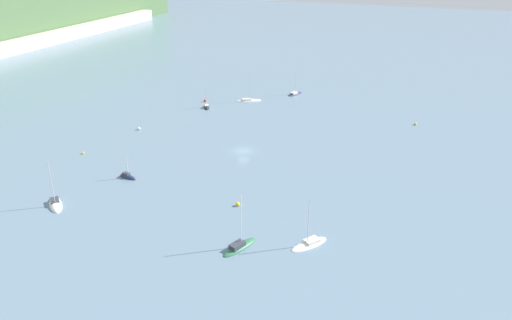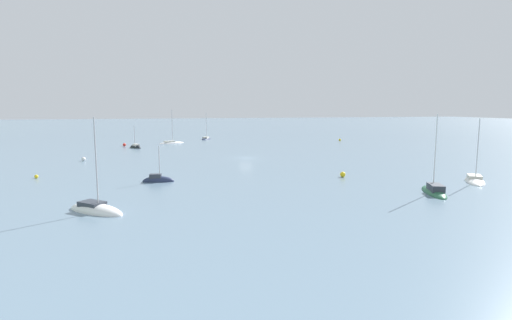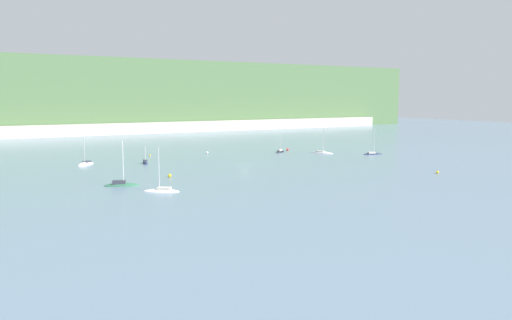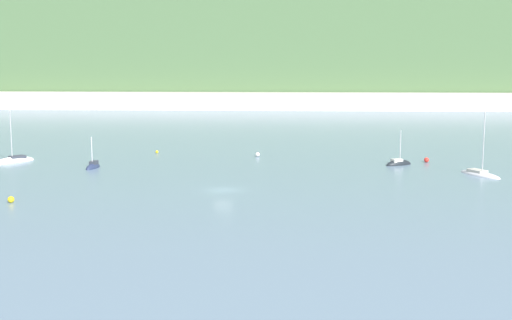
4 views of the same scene
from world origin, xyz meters
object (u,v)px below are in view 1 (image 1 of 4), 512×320
at_px(sailboat_1, 128,177).
at_px(sailboat_3, 309,244).
at_px(sailboat_4, 207,107).
at_px(sailboat_6, 240,247).
at_px(mooring_buoy_3, 139,128).
at_px(sailboat_5, 56,205).
at_px(sailboat_0, 249,101).
at_px(sailboat_2, 295,94).
at_px(mooring_buoy_4, 238,204).
at_px(mooring_buoy_0, 83,153).
at_px(mooring_buoy_2, 205,100).
at_px(mooring_buoy_1, 415,124).

bearing_deg(sailboat_1, sailboat_3, -4.65).
distance_m(sailboat_4, sailboat_6, 76.72).
bearing_deg(mooring_buoy_3, sailboat_4, -19.66).
xyz_separation_m(sailboat_3, sailboat_5, (-4.72, 50.16, -0.02)).
relative_size(sailboat_0, sailboat_1, 1.76).
bearing_deg(sailboat_2, sailboat_0, 159.87).
relative_size(mooring_buoy_3, mooring_buoy_4, 0.96).
relative_size(mooring_buoy_0, mooring_buoy_2, 0.65).
bearing_deg(sailboat_5, mooring_buoy_4, 63.22).
height_order(sailboat_0, mooring_buoy_4, sailboat_0).
bearing_deg(sailboat_3, sailboat_5, -50.04).
relative_size(sailboat_0, sailboat_6, 1.00).
bearing_deg(mooring_buoy_4, mooring_buoy_2, 31.91).
relative_size(sailboat_1, sailboat_2, 0.65).
xyz_separation_m(mooring_buoy_0, mooring_buoy_4, (-9.91, -45.04, 0.13)).
bearing_deg(sailboat_5, sailboat_2, 118.87).
bearing_deg(sailboat_1, sailboat_4, 105.51).
height_order(mooring_buoy_1, mooring_buoy_2, mooring_buoy_2).
distance_m(sailboat_1, mooring_buoy_2, 56.09).
height_order(mooring_buoy_0, mooring_buoy_4, mooring_buoy_4).
bearing_deg(sailboat_4, sailboat_3, -170.41).
relative_size(mooring_buoy_0, mooring_buoy_1, 0.78).
xyz_separation_m(sailboat_1, sailboat_4, (50.17, 5.71, -0.02)).
height_order(sailboat_3, mooring_buoy_1, sailboat_3).
height_order(sailboat_2, mooring_buoy_3, sailboat_2).
height_order(sailboat_4, sailboat_6, sailboat_6).
height_order(sailboat_0, sailboat_4, sailboat_0).
height_order(sailboat_1, sailboat_4, sailboat_4).
distance_m(sailboat_2, sailboat_6, 91.23).
xyz_separation_m(sailboat_0, mooring_buoy_4, (-63.92, -23.56, 0.32)).
xyz_separation_m(mooring_buoy_0, mooring_buoy_1, (50.32, -73.28, 0.08)).
distance_m(sailboat_1, sailboat_2, 75.17).
xyz_separation_m(mooring_buoy_1, mooring_buoy_2, (-2.09, 64.45, 0.07)).
height_order(sailboat_5, sailboat_6, sailboat_6).
bearing_deg(mooring_buoy_0, sailboat_3, -106.14).
height_order(sailboat_5, mooring_buoy_3, sailboat_5).
bearing_deg(mooring_buoy_4, sailboat_1, 84.24).
relative_size(sailboat_1, sailboat_4, 0.88).
height_order(sailboat_5, mooring_buoy_2, sailboat_5).
bearing_deg(sailboat_6, sailboat_2, 32.57).
xyz_separation_m(sailboat_3, sailboat_4, (60.86, 49.73, -0.03)).
height_order(sailboat_4, mooring_buoy_3, sailboat_4).
xyz_separation_m(sailboat_2, sailboat_3, (-84.27, -28.56, -0.00)).
relative_size(mooring_buoy_1, mooring_buoy_3, 0.90).
distance_m(sailboat_6, mooring_buoy_2, 82.81).
distance_m(sailboat_2, sailboat_4, 31.55).
bearing_deg(mooring_buoy_0, mooring_buoy_4, -102.42).
bearing_deg(sailboat_4, mooring_buoy_2, 1.47).
bearing_deg(sailboat_0, sailboat_1, -122.07).
distance_m(sailboat_3, sailboat_5, 50.38).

